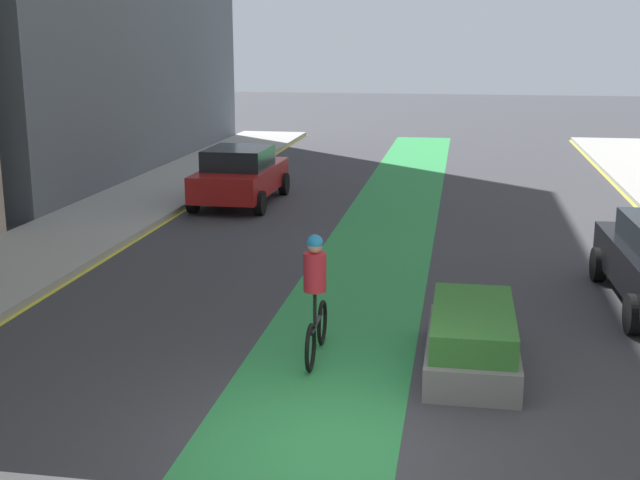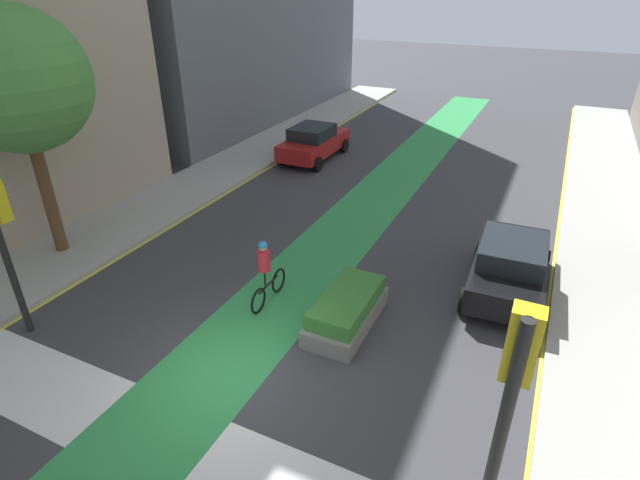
{
  "view_description": "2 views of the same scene",
  "coord_description": "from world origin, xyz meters",
  "px_view_note": "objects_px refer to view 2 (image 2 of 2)",
  "views": [
    {
      "loc": [
        1.26,
        -8.46,
        4.52
      ],
      "look_at": [
        -1.08,
        5.22,
        1.12
      ],
      "focal_mm": 46.84,
      "sensor_mm": 36.0,
      "label": 1
    },
    {
      "loc": [
        5.2,
        -6.53,
        7.62
      ],
      "look_at": [
        0.1,
        4.13,
        1.33
      ],
      "focal_mm": 28.07,
      "sensor_mm": 36.0,
      "label": 2
    }
  ],
  "objects_px": {
    "traffic_signal_near_left": "(3,229)",
    "street_tree_near": "(16,81)",
    "car_red_left_far": "(314,142)",
    "traffic_signal_near_right": "(507,409)",
    "cyclist_in_lane": "(266,271)",
    "median_planter": "(347,310)",
    "car_black_right_far": "(510,265)"
  },
  "relations": [
    {
      "from": "street_tree_near",
      "to": "cyclist_in_lane",
      "type": "bearing_deg",
      "value": 3.45
    },
    {
      "from": "car_red_left_far",
      "to": "cyclist_in_lane",
      "type": "relative_size",
      "value": 2.27
    },
    {
      "from": "traffic_signal_near_left",
      "to": "street_tree_near",
      "type": "relative_size",
      "value": 0.55
    },
    {
      "from": "traffic_signal_near_left",
      "to": "cyclist_in_lane",
      "type": "xyz_separation_m",
      "value": [
        4.6,
        3.34,
        -1.71
      ]
    },
    {
      "from": "car_red_left_far",
      "to": "median_planter",
      "type": "relative_size",
      "value": 1.57
    },
    {
      "from": "traffic_signal_near_left",
      "to": "car_black_right_far",
      "type": "relative_size",
      "value": 0.89
    },
    {
      "from": "car_red_left_far",
      "to": "cyclist_in_lane",
      "type": "xyz_separation_m",
      "value": [
        4.05,
        -10.96,
        0.17
      ]
    },
    {
      "from": "car_black_right_far",
      "to": "cyclist_in_lane",
      "type": "xyz_separation_m",
      "value": [
        -5.54,
        -3.32,
        0.17
      ]
    },
    {
      "from": "car_black_right_far",
      "to": "street_tree_near",
      "type": "xyz_separation_m",
      "value": [
        -12.62,
        -3.74,
        4.35
      ]
    },
    {
      "from": "street_tree_near",
      "to": "traffic_signal_near_right",
      "type": "bearing_deg",
      "value": -16.92
    },
    {
      "from": "traffic_signal_near_right",
      "to": "car_black_right_far",
      "type": "distance_m",
      "value": 8.1
    },
    {
      "from": "traffic_signal_near_left",
      "to": "street_tree_near",
      "type": "bearing_deg",
      "value": 130.43
    },
    {
      "from": "cyclist_in_lane",
      "to": "street_tree_near",
      "type": "bearing_deg",
      "value": -176.55
    },
    {
      "from": "car_black_right_far",
      "to": "cyclist_in_lane",
      "type": "bearing_deg",
      "value": -149.1
    },
    {
      "from": "car_black_right_far",
      "to": "median_planter",
      "type": "relative_size",
      "value": 1.59
    },
    {
      "from": "traffic_signal_near_left",
      "to": "street_tree_near",
      "type": "xyz_separation_m",
      "value": [
        -2.48,
        2.91,
        2.47
      ]
    },
    {
      "from": "car_red_left_far",
      "to": "street_tree_near",
      "type": "height_order",
      "value": "street_tree_near"
    },
    {
      "from": "street_tree_near",
      "to": "median_planter",
      "type": "xyz_separation_m",
      "value": [
        9.28,
        0.51,
        -4.75
      ]
    },
    {
      "from": "car_black_right_far",
      "to": "street_tree_near",
      "type": "distance_m",
      "value": 13.86
    },
    {
      "from": "traffic_signal_near_right",
      "to": "cyclist_in_lane",
      "type": "height_order",
      "value": "traffic_signal_near_right"
    },
    {
      "from": "street_tree_near",
      "to": "median_planter",
      "type": "relative_size",
      "value": 2.59
    },
    {
      "from": "traffic_signal_near_right",
      "to": "cyclist_in_lane",
      "type": "xyz_separation_m",
      "value": [
        -6.05,
        4.42,
        -2.18
      ]
    },
    {
      "from": "cyclist_in_lane",
      "to": "median_planter",
      "type": "relative_size",
      "value": 0.69
    },
    {
      "from": "median_planter",
      "to": "car_red_left_far",
      "type": "bearing_deg",
      "value": 119.89
    },
    {
      "from": "cyclist_in_lane",
      "to": "traffic_signal_near_right",
      "type": "bearing_deg",
      "value": -36.16
    },
    {
      "from": "traffic_signal_near_right",
      "to": "car_red_left_far",
      "type": "xyz_separation_m",
      "value": [
        -10.1,
        15.38,
        -2.35
      ]
    },
    {
      "from": "cyclist_in_lane",
      "to": "traffic_signal_near_left",
      "type": "bearing_deg",
      "value": -144.03
    },
    {
      "from": "traffic_signal_near_left",
      "to": "car_black_right_far",
      "type": "height_order",
      "value": "traffic_signal_near_left"
    },
    {
      "from": "traffic_signal_near_right",
      "to": "median_planter",
      "type": "height_order",
      "value": "traffic_signal_near_right"
    },
    {
      "from": "traffic_signal_near_left",
      "to": "median_planter",
      "type": "bearing_deg",
      "value": 26.68
    },
    {
      "from": "car_red_left_far",
      "to": "median_planter",
      "type": "height_order",
      "value": "car_red_left_far"
    },
    {
      "from": "car_red_left_far",
      "to": "median_planter",
      "type": "xyz_separation_m",
      "value": [
        6.25,
        -10.88,
        -0.4
      ]
    }
  ]
}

